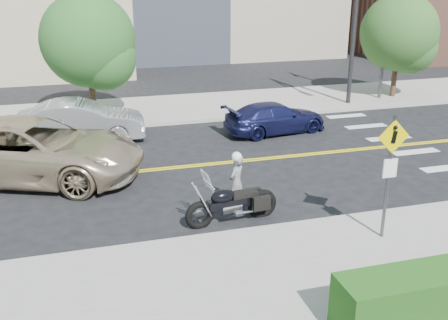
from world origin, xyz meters
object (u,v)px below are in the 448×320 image
at_px(pedestrian_sign, 390,165).
at_px(motorcycle, 232,195).
at_px(parked_car_silver, 81,121).
at_px(parked_car_blue, 275,118).
at_px(suv, 32,150).
at_px(motorcyclist, 236,181).

relative_size(pedestrian_sign, motorcycle, 1.23).
xyz_separation_m(motorcycle, parked_car_silver, (-3.52, 8.10, 0.04)).
xyz_separation_m(pedestrian_sign, parked_car_blue, (0.82, 9.16, -1.35)).
xyz_separation_m(pedestrian_sign, suv, (-8.16, 6.58, -1.02)).
bearing_deg(motorcyclist, pedestrian_sign, 91.40).
bearing_deg(parked_car_silver, motorcyclist, -146.94).
xyz_separation_m(motorcyclist, suv, (-5.38, 3.81, 0.13)).
bearing_deg(suv, pedestrian_sign, -106.57).
relative_size(suv, parked_car_silver, 1.43).
relative_size(motorcycle, parked_car_blue, 0.58).
xyz_separation_m(pedestrian_sign, motorcycle, (-3.11, 2.04, -1.22)).
height_order(motorcyclist, motorcycle, motorcyclist).
bearing_deg(suv, parked_car_blue, -51.67).
bearing_deg(pedestrian_sign, motorcyclist, 135.17).
bearing_deg(motorcycle, parked_car_silver, 106.87).
bearing_deg(motorcyclist, parked_car_blue, -163.18).
distance_m(motorcyclist, parked_car_blue, 7.34).
relative_size(pedestrian_sign, motorcyclist, 1.84).
bearing_deg(pedestrian_sign, parked_car_silver, 123.19).
distance_m(motorcyclist, suv, 6.60).
distance_m(pedestrian_sign, suv, 10.53).
bearing_deg(parked_car_blue, suv, 97.24).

